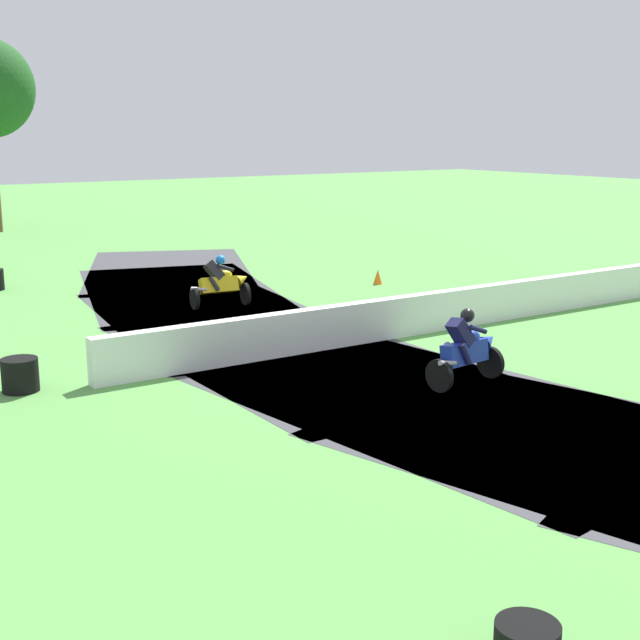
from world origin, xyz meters
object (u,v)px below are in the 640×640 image
(motorcycle_chase_blue, at_px, (467,348))
(traffic_cone, at_px, (378,277))
(tire_stack_mid_a, at_px, (20,375))
(motorcycle_lead_yellow, at_px, (221,282))

(motorcycle_chase_blue, xyz_separation_m, traffic_cone, (4.95, 9.14, -0.44))
(tire_stack_mid_a, relative_size, traffic_cone, 1.47)
(motorcycle_lead_yellow, xyz_separation_m, tire_stack_mid_a, (-6.47, -4.79, -0.33))
(motorcycle_chase_blue, height_order, traffic_cone, motorcycle_chase_blue)
(motorcycle_chase_blue, relative_size, traffic_cone, 3.81)
(motorcycle_lead_yellow, bearing_deg, traffic_cone, 3.44)
(tire_stack_mid_a, bearing_deg, traffic_cone, 23.29)
(traffic_cone, bearing_deg, motorcycle_chase_blue, -118.45)
(motorcycle_lead_yellow, height_order, traffic_cone, motorcycle_lead_yellow)
(motorcycle_chase_blue, bearing_deg, traffic_cone, 61.55)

